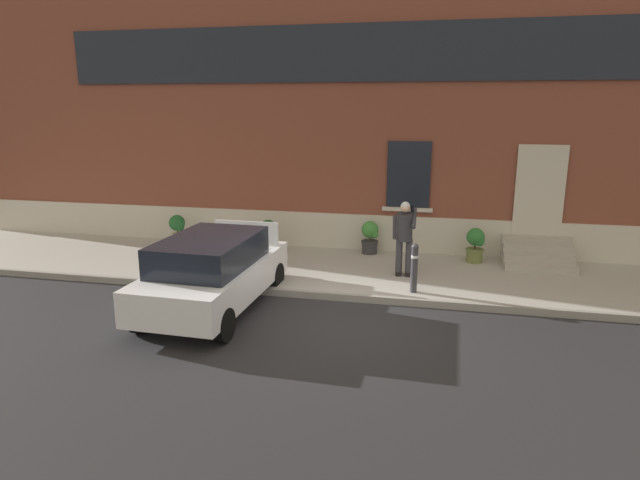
{
  "coord_description": "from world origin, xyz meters",
  "views": [
    {
      "loc": [
        1.65,
        -9.63,
        3.95
      ],
      "look_at": [
        -0.81,
        1.6,
        1.1
      ],
      "focal_mm": 30.76,
      "sensor_mm": 36.0,
      "label": 1
    }
  ],
  "objects_px": {
    "bollard_near_person": "(414,266)",
    "planter_olive": "(475,244)",
    "planter_charcoal": "(370,236)",
    "planter_cream": "(178,229)",
    "planter_terracotta": "(269,235)",
    "bollard_far_left": "(244,256)",
    "hatchback_car_white": "(214,271)",
    "person_on_phone": "(405,234)"
  },
  "relations": [
    {
      "from": "bollard_near_person",
      "to": "planter_olive",
      "type": "relative_size",
      "value": 1.22
    },
    {
      "from": "planter_charcoal",
      "to": "planter_cream",
      "type": "bearing_deg",
      "value": -176.5
    },
    {
      "from": "planter_olive",
      "to": "planter_terracotta",
      "type": "bearing_deg",
      "value": -178.46
    },
    {
      "from": "bollard_far_left",
      "to": "planter_charcoal",
      "type": "distance_m",
      "value": 3.75
    },
    {
      "from": "hatchback_car_white",
      "to": "bollard_near_person",
      "type": "xyz_separation_m",
      "value": [
        3.81,
        1.43,
        -0.08
      ]
    },
    {
      "from": "planter_terracotta",
      "to": "person_on_phone",
      "type": "bearing_deg",
      "value": -21.48
    },
    {
      "from": "planter_charcoal",
      "to": "planter_olive",
      "type": "xyz_separation_m",
      "value": [
        2.64,
        -0.26,
        0.0
      ]
    },
    {
      "from": "hatchback_car_white",
      "to": "person_on_phone",
      "type": "relative_size",
      "value": 2.36
    },
    {
      "from": "planter_cream",
      "to": "bollard_far_left",
      "type": "bearing_deg",
      "value": -41.54
    },
    {
      "from": "hatchback_car_white",
      "to": "bollard_near_person",
      "type": "distance_m",
      "value": 4.07
    },
    {
      "from": "person_on_phone",
      "to": "planter_charcoal",
      "type": "height_order",
      "value": "person_on_phone"
    },
    {
      "from": "planter_terracotta",
      "to": "planter_olive",
      "type": "distance_m",
      "value": 5.29
    },
    {
      "from": "planter_olive",
      "to": "planter_charcoal",
      "type": "bearing_deg",
      "value": 174.3
    },
    {
      "from": "bollard_near_person",
      "to": "planter_charcoal",
      "type": "distance_m",
      "value": 3.13
    },
    {
      "from": "planter_terracotta",
      "to": "planter_cream",
      "type": "bearing_deg",
      "value": 178.22
    },
    {
      "from": "bollard_far_left",
      "to": "planter_olive",
      "type": "height_order",
      "value": "bollard_far_left"
    },
    {
      "from": "planter_cream",
      "to": "planter_terracotta",
      "type": "xyz_separation_m",
      "value": [
        2.64,
        -0.08,
        0.0
      ]
    },
    {
      "from": "planter_terracotta",
      "to": "planter_olive",
      "type": "xyz_separation_m",
      "value": [
        5.28,
        0.14,
        0.0
      ]
    },
    {
      "from": "bollard_far_left",
      "to": "planter_terracotta",
      "type": "bearing_deg",
      "value": 95.16
    },
    {
      "from": "planter_charcoal",
      "to": "hatchback_car_white",
      "type": "bearing_deg",
      "value": -120.54
    },
    {
      "from": "bollard_near_person",
      "to": "bollard_far_left",
      "type": "distance_m",
      "value": 3.7
    },
    {
      "from": "bollard_far_left",
      "to": "person_on_phone",
      "type": "relative_size",
      "value": 0.6
    },
    {
      "from": "planter_cream",
      "to": "person_on_phone",
      "type": "bearing_deg",
      "value": -13.55
    },
    {
      "from": "bollard_near_person",
      "to": "bollard_far_left",
      "type": "bearing_deg",
      "value": 180.0
    },
    {
      "from": "person_on_phone",
      "to": "hatchback_car_white",
      "type": "bearing_deg",
      "value": -148.38
    },
    {
      "from": "planter_terracotta",
      "to": "planter_olive",
      "type": "height_order",
      "value": "same"
    },
    {
      "from": "planter_cream",
      "to": "planter_terracotta",
      "type": "relative_size",
      "value": 1.0
    },
    {
      "from": "hatchback_car_white",
      "to": "planter_cream",
      "type": "xyz_separation_m",
      "value": [
        -2.75,
        3.97,
        -0.18
      ]
    },
    {
      "from": "bollard_far_left",
      "to": "person_on_phone",
      "type": "bearing_deg",
      "value": 16.7
    },
    {
      "from": "bollard_far_left",
      "to": "person_on_phone",
      "type": "height_order",
      "value": "person_on_phone"
    },
    {
      "from": "hatchback_car_white",
      "to": "planter_olive",
      "type": "distance_m",
      "value": 6.56
    },
    {
      "from": "bollard_far_left",
      "to": "planter_olive",
      "type": "relative_size",
      "value": 1.22
    },
    {
      "from": "planter_olive",
      "to": "bollard_near_person",
      "type": "bearing_deg",
      "value": -117.73
    },
    {
      "from": "planter_terracotta",
      "to": "hatchback_car_white",
      "type": "bearing_deg",
      "value": -88.37
    },
    {
      "from": "bollard_far_left",
      "to": "person_on_phone",
      "type": "xyz_separation_m",
      "value": [
        3.41,
        1.02,
        0.43
      ]
    },
    {
      "from": "planter_cream",
      "to": "planter_terracotta",
      "type": "bearing_deg",
      "value": -1.78
    },
    {
      "from": "planter_olive",
      "to": "bollard_far_left",
      "type": "bearing_deg",
      "value": -152.84
    },
    {
      "from": "hatchback_car_white",
      "to": "planter_cream",
      "type": "relative_size",
      "value": 4.78
    },
    {
      "from": "planter_charcoal",
      "to": "planter_olive",
      "type": "distance_m",
      "value": 2.66
    },
    {
      "from": "bollard_far_left",
      "to": "planter_terracotta",
      "type": "relative_size",
      "value": 1.22
    },
    {
      "from": "bollard_near_person",
      "to": "planter_terracotta",
      "type": "height_order",
      "value": "bollard_near_person"
    },
    {
      "from": "bollard_near_person",
      "to": "bollard_far_left",
      "type": "xyz_separation_m",
      "value": [
        -3.7,
        0.0,
        0.0
      ]
    }
  ]
}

